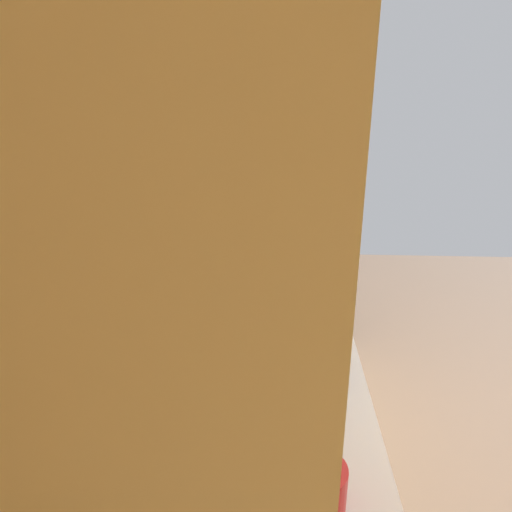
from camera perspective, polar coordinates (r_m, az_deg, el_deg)
name	(u,v)px	position (r m, az deg, el deg)	size (l,w,h in m)	color
ground_plane	(512,485)	(2.94, 29.08, -23.51)	(6.72, 6.72, 0.00)	brown
wall_back	(191,213)	(1.95, -8.00, 5.32)	(4.32, 0.12, 2.84)	beige
counter_run	(275,467)	(2.08, 2.42, -24.65)	(3.41, 0.65, 0.91)	#F3D275
upper_cabinets	(239,109)	(1.47, -2.14, 17.71)	(2.34, 0.36, 0.63)	#F8CB70
oven_range	(280,273)	(3.77, 2.98, -2.17)	(0.62, 0.67, 1.09)	black
microwave	(273,326)	(1.81, 2.17, -8.67)	(0.50, 0.36, 0.28)	#B7BABF
bowl	(294,255)	(2.86, 4.73, 0.18)	(0.16, 0.16, 0.04)	#4C8CBF
kettle	(316,490)	(1.29, 7.45, -26.79)	(0.20, 0.15, 0.17)	red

